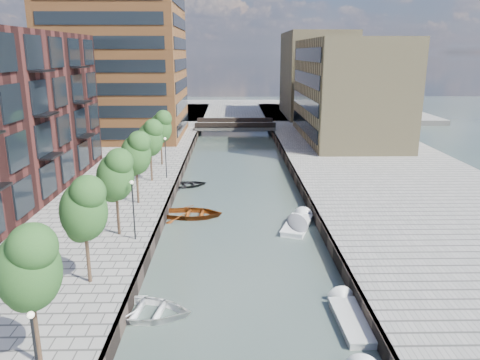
{
  "coord_description": "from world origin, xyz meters",
  "views": [
    {
      "loc": [
        -0.68,
        -5.54,
        13.2
      ],
      "look_at": [
        0.0,
        29.91,
        3.5
      ],
      "focal_mm": 35.0,
      "sensor_mm": 36.0,
      "label": 1
    }
  ],
  "objects_px": {
    "bridge": "(235,126)",
    "tree_5": "(150,137)",
    "sloop_4": "(187,186)",
    "tree_6": "(160,126)",
    "tree_1": "(28,266)",
    "motorboat_2": "(350,317)",
    "car": "(319,138)",
    "motorboat_4": "(298,224)",
    "sloop_3": "(143,316)",
    "sloop_2": "(192,217)",
    "tree_4": "(136,152)",
    "tree_2": "(83,207)",
    "tree_3": "(115,174)"
  },
  "relations": [
    {
      "from": "bridge",
      "to": "tree_5",
      "type": "height_order",
      "value": "tree_5"
    },
    {
      "from": "sloop_4",
      "to": "bridge",
      "type": "bearing_deg",
      "value": -25.69
    },
    {
      "from": "tree_6",
      "to": "tree_1",
      "type": "bearing_deg",
      "value": -90.0
    },
    {
      "from": "tree_6",
      "to": "sloop_4",
      "type": "bearing_deg",
      "value": -59.66
    },
    {
      "from": "tree_5",
      "to": "motorboat_2",
      "type": "xyz_separation_m",
      "value": [
        13.88,
        -23.35,
        -5.22
      ]
    },
    {
      "from": "tree_5",
      "to": "car",
      "type": "xyz_separation_m",
      "value": [
        20.1,
        19.42,
        -3.61
      ]
    },
    {
      "from": "bridge",
      "to": "motorboat_4",
      "type": "relative_size",
      "value": 2.49
    },
    {
      "from": "tree_5",
      "to": "sloop_4",
      "type": "height_order",
      "value": "tree_5"
    },
    {
      "from": "motorboat_4",
      "to": "sloop_3",
      "type": "bearing_deg",
      "value": -127.67
    },
    {
      "from": "bridge",
      "to": "sloop_2",
      "type": "relative_size",
      "value": 2.51
    },
    {
      "from": "tree_4",
      "to": "tree_6",
      "type": "relative_size",
      "value": 1.0
    },
    {
      "from": "tree_2",
      "to": "motorboat_4",
      "type": "bearing_deg",
      "value": 39.81
    },
    {
      "from": "tree_4",
      "to": "tree_5",
      "type": "relative_size",
      "value": 1.0
    },
    {
      "from": "sloop_3",
      "to": "sloop_4",
      "type": "relative_size",
      "value": 1.27
    },
    {
      "from": "tree_5",
      "to": "tree_6",
      "type": "xyz_separation_m",
      "value": [
        0.0,
        7.0,
        0.0
      ]
    },
    {
      "from": "motorboat_4",
      "to": "tree_2",
      "type": "bearing_deg",
      "value": -140.19
    },
    {
      "from": "tree_6",
      "to": "car",
      "type": "height_order",
      "value": "tree_6"
    },
    {
      "from": "tree_1",
      "to": "car",
      "type": "height_order",
      "value": "tree_1"
    },
    {
      "from": "bridge",
      "to": "tree_6",
      "type": "height_order",
      "value": "tree_6"
    },
    {
      "from": "motorboat_2",
      "to": "car",
      "type": "distance_m",
      "value": 43.25
    },
    {
      "from": "tree_5",
      "to": "sloop_3",
      "type": "xyz_separation_m",
      "value": [
        3.19,
        -22.9,
        -5.31
      ]
    },
    {
      "from": "tree_2",
      "to": "sloop_2",
      "type": "height_order",
      "value": "tree_2"
    },
    {
      "from": "tree_1",
      "to": "sloop_2",
      "type": "distance_m",
      "value": 21.34
    },
    {
      "from": "car",
      "to": "tree_3",
      "type": "bearing_deg",
      "value": -137.52
    },
    {
      "from": "tree_2",
      "to": "tree_5",
      "type": "bearing_deg",
      "value": 90.0
    },
    {
      "from": "tree_2",
      "to": "motorboat_4",
      "type": "distance_m",
      "value": 17.76
    },
    {
      "from": "tree_3",
      "to": "tree_1",
      "type": "bearing_deg",
      "value": -90.0
    },
    {
      "from": "tree_5",
      "to": "tree_1",
      "type": "bearing_deg",
      "value": -90.0
    },
    {
      "from": "tree_3",
      "to": "car",
      "type": "relative_size",
      "value": 1.44
    },
    {
      "from": "car",
      "to": "tree_6",
      "type": "bearing_deg",
      "value": -164.78
    },
    {
      "from": "tree_2",
      "to": "sloop_4",
      "type": "bearing_deg",
      "value": 81.57
    },
    {
      "from": "tree_3",
      "to": "motorboat_2",
      "type": "distance_m",
      "value": 17.53
    },
    {
      "from": "tree_3",
      "to": "sloop_4",
      "type": "relative_size",
      "value": 1.46
    },
    {
      "from": "tree_4",
      "to": "motorboat_4",
      "type": "distance_m",
      "value": 14.37
    },
    {
      "from": "sloop_4",
      "to": "motorboat_2",
      "type": "distance_m",
      "value": 26.86
    },
    {
      "from": "tree_3",
      "to": "sloop_2",
      "type": "relative_size",
      "value": 1.15
    },
    {
      "from": "bridge",
      "to": "sloop_4",
      "type": "height_order",
      "value": "bridge"
    },
    {
      "from": "tree_3",
      "to": "tree_6",
      "type": "relative_size",
      "value": 1.0
    },
    {
      "from": "sloop_2",
      "to": "motorboat_2",
      "type": "xyz_separation_m",
      "value": [
        9.39,
        -15.53,
        0.09
      ]
    },
    {
      "from": "sloop_4",
      "to": "car",
      "type": "bearing_deg",
      "value": -59.26
    },
    {
      "from": "tree_3",
      "to": "tree_4",
      "type": "relative_size",
      "value": 1.0
    },
    {
      "from": "car",
      "to": "tree_5",
      "type": "bearing_deg",
      "value": -152.48
    },
    {
      "from": "tree_2",
      "to": "motorboat_2",
      "type": "relative_size",
      "value": 1.28
    },
    {
      "from": "tree_5",
      "to": "motorboat_2",
      "type": "bearing_deg",
      "value": -59.27
    },
    {
      "from": "sloop_2",
      "to": "sloop_4",
      "type": "distance_m",
      "value": 9.24
    },
    {
      "from": "tree_1",
      "to": "car",
      "type": "xyz_separation_m",
      "value": [
        20.1,
        47.42,
        -3.61
      ]
    },
    {
      "from": "tree_2",
      "to": "sloop_4",
      "type": "height_order",
      "value": "tree_2"
    },
    {
      "from": "sloop_3",
      "to": "tree_2",
      "type": "bearing_deg",
      "value": 67.58
    },
    {
      "from": "tree_4",
      "to": "tree_6",
      "type": "bearing_deg",
      "value": 90.0
    },
    {
      "from": "tree_3",
      "to": "motorboat_2",
      "type": "relative_size",
      "value": 1.28
    }
  ]
}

